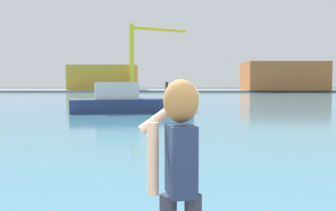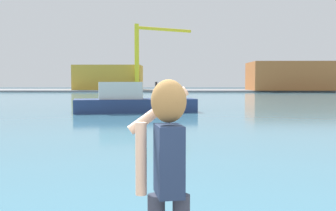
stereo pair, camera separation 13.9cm
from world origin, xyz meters
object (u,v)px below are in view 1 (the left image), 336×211
(warehouse_right, at_px, (283,76))
(person_photographer, at_px, (179,164))
(port_crane, at_px, (141,48))
(boat_moored, at_px, (128,102))
(warehouse_left, at_px, (103,78))

(warehouse_right, bearing_deg, person_photographer, -106.40)
(person_photographer, distance_m, warehouse_right, 90.29)
(person_photographer, distance_m, port_crane, 86.03)
(person_photographer, distance_m, boat_moored, 25.99)
(warehouse_right, bearing_deg, port_crane, -177.85)
(warehouse_right, bearing_deg, boat_moored, -115.22)
(port_crane, bearing_deg, boat_moored, -86.73)
(boat_moored, distance_m, warehouse_left, 65.58)
(person_photographer, bearing_deg, warehouse_left, -1.27)
(warehouse_right, xyz_separation_m, port_crane, (-32.05, -1.20, 6.19))
(port_crane, bearing_deg, warehouse_left, 152.83)
(warehouse_right, bearing_deg, warehouse_left, 175.14)
(person_photographer, height_order, warehouse_right, warehouse_right)
(boat_moored, height_order, warehouse_right, warehouse_right)
(boat_moored, bearing_deg, warehouse_right, 53.05)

